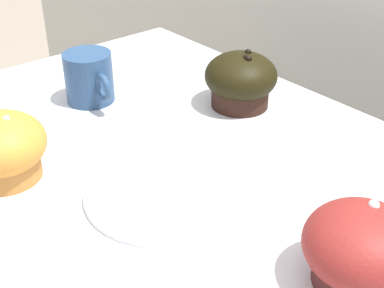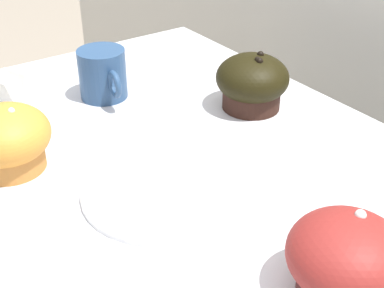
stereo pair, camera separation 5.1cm
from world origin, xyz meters
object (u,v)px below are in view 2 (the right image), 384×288
object	(u,v)px
muffin_back_left	(252,82)
serving_plate	(163,190)
muffin_back_right	(346,260)
muffin_front_center	(7,139)
coffee_cup	(103,73)

from	to	relation	value
muffin_back_left	serving_plate	world-z (taller)	muffin_back_left
muffin_back_left	muffin_back_right	xyz separation A→B (m)	(0.35, -0.18, -0.00)
muffin_back_left	muffin_back_right	size ratio (longest dim) A/B	1.00
muffin_front_center	serving_plate	xyz separation A→B (m)	(0.16, 0.13, -0.04)
coffee_cup	muffin_back_left	bearing A→B (deg)	45.95
muffin_back_left	coffee_cup	xyz separation A→B (m)	(-0.17, -0.17, -0.00)
muffin_back_right	coffee_cup	distance (m)	0.51
muffin_back_left	serving_plate	distance (m)	0.26
muffin_front_center	muffin_back_left	bearing A→B (deg)	82.62
muffin_front_center	muffin_back_right	distance (m)	0.43
muffin_back_right	coffee_cup	size ratio (longest dim) A/B	0.98
muffin_front_center	serving_plate	bearing A→B (deg)	39.36
muffin_front_center	coffee_cup	bearing A→B (deg)	121.28
muffin_back_right	serving_plate	xyz separation A→B (m)	(-0.23, -0.05, -0.04)
muffin_front_center	serving_plate	world-z (taller)	muffin_front_center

